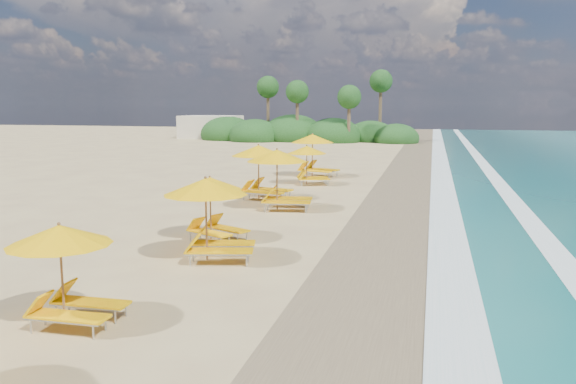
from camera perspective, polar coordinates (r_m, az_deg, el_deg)
The scene contains 12 objects.
ground at distance 20.58m, azimuth 0.00°, elevation -3.30°, with size 160.00×160.00×0.00m, color tan.
wet_sand at distance 20.01m, azimuth 11.20°, elevation -3.81°, with size 4.00×160.00×0.01m, color #877751.
surf_foam at distance 20.06m, azimuth 18.94°, elevation -4.03°, with size 4.00×160.00×0.01m.
station_1 at distance 12.06m, azimuth -20.92°, elevation -7.02°, with size 2.22×2.05×2.05m.
station_2 at distance 15.95m, azimuth -7.48°, elevation -2.10°, with size 2.90×2.80×2.35m.
station_3 at distance 18.35m, azimuth -7.37°, elevation -1.20°, with size 2.70×2.69×2.06m.
station_4 at distance 23.39m, azimuth -0.62°, elevation 1.68°, with size 2.96×2.80×2.53m.
station_5 at distance 26.05m, azimuth -2.55°, elevation 2.38°, with size 3.03×2.90×2.51m.
station_6 at distance 30.71m, azimuth 2.17°, elevation 2.96°, with size 2.73×2.67×2.14m.
station_7 at distance 34.09m, azimuth 2.72°, elevation 3.95°, with size 3.25×3.17×2.58m.
treeline at distance 66.79m, azimuth 1.27°, elevation 5.93°, with size 25.80×8.80×9.74m.
beach_building at distance 72.74m, azimuth -7.65°, elevation 6.41°, with size 7.00×5.00×2.80m, color beige.
Camera 1 is at (4.91, -19.52, 4.31)m, focal length 35.86 mm.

